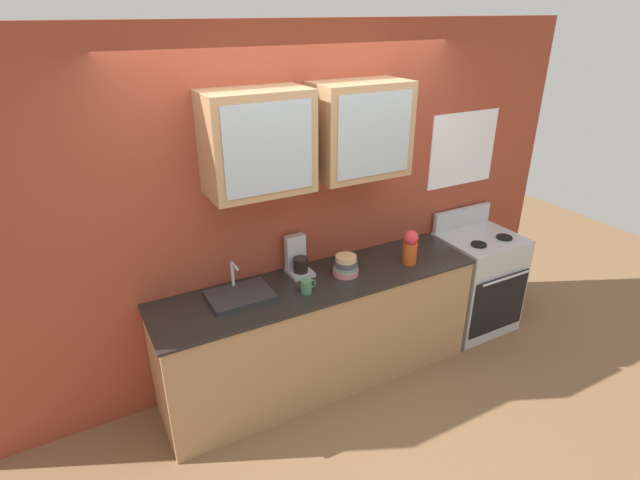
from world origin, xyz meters
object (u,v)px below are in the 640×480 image
(cup_near_sink, at_px, (307,286))
(coffee_maker, at_px, (298,259))
(bowl_stack, at_px, (346,266))
(stove_range, at_px, (476,281))
(vase, at_px, (410,247))
(sink_faucet, at_px, (240,294))

(cup_near_sink, relative_size, coffee_maker, 0.41)
(cup_near_sink, distance_m, coffee_maker, 0.31)
(bowl_stack, xyz_separation_m, coffee_maker, (-0.30, 0.20, 0.04))
(stove_range, bearing_deg, vase, -174.45)
(stove_range, xyz_separation_m, cup_near_sink, (-1.77, -0.09, 0.49))
(bowl_stack, relative_size, coffee_maker, 0.66)
(vase, bearing_deg, stove_range, 5.55)
(bowl_stack, bearing_deg, coffee_maker, 146.12)
(vase, distance_m, cup_near_sink, 0.91)
(cup_near_sink, bearing_deg, stove_range, 3.03)
(cup_near_sink, height_order, coffee_maker, coffee_maker)
(bowl_stack, relative_size, vase, 0.69)
(stove_range, xyz_separation_m, sink_faucet, (-2.21, 0.07, 0.46))
(sink_faucet, xyz_separation_m, cup_near_sink, (0.43, -0.16, 0.03))
(sink_faucet, height_order, cup_near_sink, sink_faucet)
(stove_range, distance_m, coffee_maker, 1.79)
(bowl_stack, distance_m, cup_near_sink, 0.39)
(stove_range, height_order, vase, vase)
(sink_faucet, distance_m, coffee_maker, 0.53)
(cup_near_sink, bearing_deg, vase, 0.61)
(sink_faucet, relative_size, bowl_stack, 2.28)
(stove_range, relative_size, vase, 3.86)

